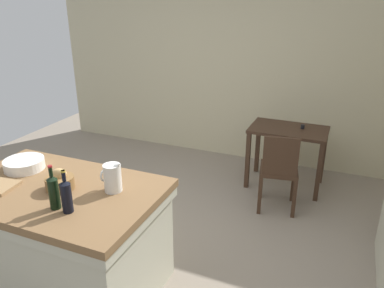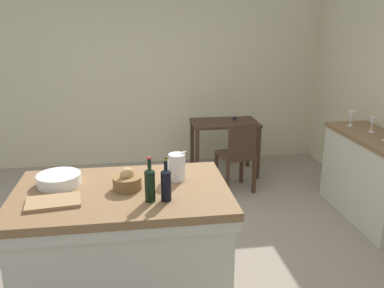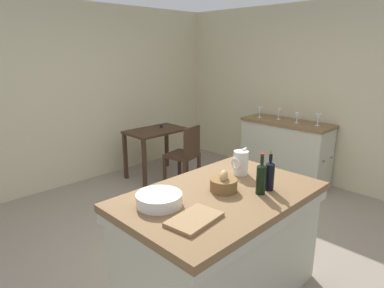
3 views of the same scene
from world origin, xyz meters
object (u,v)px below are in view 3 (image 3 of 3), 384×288
(wooden_chair, at_px, (185,154))
(wine_glass_right, at_px, (260,110))
(writing_desk, at_px, (156,137))
(wash_bowl, at_px, (159,199))
(wine_bottle_dark, at_px, (270,175))
(wine_glass_far_left, at_px, (318,117))
(cutting_board, at_px, (194,219))
(side_cabinet, at_px, (285,151))
(bread_basket, at_px, (224,184))
(island_table, at_px, (219,240))
(pitcher, at_px, (241,162))
(wine_bottle_amber, at_px, (261,178))
(wine_glass_middle, at_px, (279,112))
(wine_glass_left, at_px, (297,116))

(wooden_chair, relative_size, wine_glass_right, 5.36)
(writing_desk, bearing_deg, wash_bowl, -128.23)
(wine_bottle_dark, xyz_separation_m, wine_glass_far_left, (2.33, 0.72, 0.02))
(wooden_chair, xyz_separation_m, cutting_board, (-1.81, -1.99, 0.41))
(side_cabinet, xyz_separation_m, bread_basket, (-2.57, -0.94, 0.49))
(island_table, bearing_deg, cutting_board, -159.71)
(cutting_board, bearing_deg, wooden_chair, 47.68)
(wooden_chair, height_order, pitcher, pitcher)
(wine_bottle_amber, xyz_separation_m, wine_glass_right, (2.36, 1.62, 0.01))
(island_table, bearing_deg, wine_glass_far_left, 10.54)
(wooden_chair, distance_m, pitcher, 1.99)
(bread_basket, bearing_deg, wine_glass_middle, 22.99)
(wine_bottle_dark, height_order, wine_glass_left, wine_bottle_dark)
(wine_glass_far_left, xyz_separation_m, wine_glass_middle, (0.01, 0.62, -0.00))
(cutting_board, distance_m, wine_glass_left, 3.20)
(wine_bottle_dark, relative_size, wine_glass_far_left, 1.81)
(cutting_board, xyz_separation_m, wine_bottle_dark, (0.76, -0.06, 0.11))
(wine_bottle_amber, bearing_deg, wine_glass_middle, 28.60)
(pitcher, xyz_separation_m, wash_bowl, (-0.89, 0.03, -0.07))
(cutting_board, bearing_deg, wine_bottle_dark, -4.47)
(side_cabinet, bearing_deg, pitcher, -159.79)
(bread_basket, height_order, wine_glass_far_left, wine_glass_far_left)
(side_cabinet, xyz_separation_m, wine_bottle_amber, (-2.41, -1.17, 0.56))
(wooden_chair, bearing_deg, wine_glass_middle, -28.78)
(wine_bottle_dark, bearing_deg, wash_bowl, 153.17)
(side_cabinet, bearing_deg, wine_bottle_amber, -154.23)
(island_table, xyz_separation_m, wine_bottle_amber, (0.20, -0.22, 0.54))
(wine_bottle_amber, relative_size, wine_glass_middle, 1.94)
(side_cabinet, distance_m, writing_desk, 1.98)
(island_table, xyz_separation_m, wine_glass_right, (2.56, 1.40, 0.56))
(wine_glass_left, height_order, wine_glass_right, wine_glass_right)
(wine_glass_right, bearing_deg, writing_desk, 139.46)
(bread_basket, bearing_deg, pitcher, 18.76)
(side_cabinet, xyz_separation_m, wine_glass_right, (-0.05, 0.46, 0.57))
(writing_desk, bearing_deg, wooden_chair, -87.81)
(pitcher, relative_size, wine_bottle_amber, 0.79)
(wine_bottle_amber, bearing_deg, writing_desk, 66.99)
(wooden_chair, xyz_separation_m, wine_glass_middle, (1.29, -0.71, 0.54))
(wooden_chair, height_order, bread_basket, bread_basket)
(side_cabinet, height_order, wash_bowl, wash_bowl)
(bread_basket, bearing_deg, wine_glass_far_left, 10.54)
(cutting_board, bearing_deg, wash_bowl, 92.41)
(wash_bowl, xyz_separation_m, bread_basket, (0.51, -0.16, 0.02))
(wooden_chair, height_order, wine_bottle_amber, wine_bottle_amber)
(writing_desk, bearing_deg, cutting_board, -124.31)
(cutting_board, relative_size, wine_glass_left, 2.29)
(wine_glass_far_left, xyz_separation_m, wine_glass_right, (-0.08, 0.91, -0.00))
(wash_bowl, height_order, wine_glass_right, wine_glass_right)
(writing_desk, xyz_separation_m, wine_bottle_amber, (-1.13, -2.67, 0.39))
(wooden_chair, xyz_separation_m, wash_bowl, (-1.82, -1.66, 0.44))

